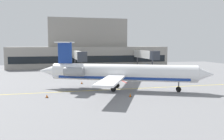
# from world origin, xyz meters

# --- Properties ---
(ground) EXTENTS (120.00, 120.00, 0.11)m
(ground) POSITION_xyz_m (0.00, -0.00, -0.05)
(ground) COLOR slate
(terminal_building) EXTENTS (56.35, 12.21, 17.52)m
(terminal_building) POSITION_xyz_m (2.29, 46.40, 6.54)
(terminal_building) COLOR gray
(terminal_building) RESTS_ON ground
(jet_bridge_west) EXTENTS (2.40, 17.32, 6.19)m
(jet_bridge_west) POSITION_xyz_m (18.22, 30.62, 4.80)
(jet_bridge_west) COLOR silver
(jet_bridge_west) RESTS_ON ground
(jet_bridge_east) EXTENTS (2.40, 20.94, 6.25)m
(jet_bridge_east) POSITION_xyz_m (-3.70, 28.78, 4.87)
(jet_bridge_east) COLOR silver
(jet_bridge_east) RESTS_ON ground
(regional_jet) EXTENTS (29.59, 24.20, 8.60)m
(regional_jet) POSITION_xyz_m (0.10, -1.74, 3.11)
(regional_jet) COLOR white
(regional_jet) RESTS_ON ground
(baggage_tug) EXTENTS (4.02, 2.59, 2.19)m
(baggage_tug) POSITION_xyz_m (15.18, 23.71, 0.99)
(baggage_tug) COLOR #1E4CB2
(baggage_tug) RESTS_ON ground
(pushback_tractor) EXTENTS (4.33, 2.67, 2.27)m
(pushback_tractor) POSITION_xyz_m (2.13, 15.94, 1.03)
(pushback_tractor) COLOR #E5B20C
(pushback_tractor) RESTS_ON ground
(belt_loader) EXTENTS (3.81, 3.13, 2.03)m
(belt_loader) POSITION_xyz_m (11.24, 13.89, 0.93)
(belt_loader) COLOR #E5B20C
(belt_loader) RESTS_ON ground
(safety_cone_alpha) EXTENTS (0.47, 0.47, 0.55)m
(safety_cone_alpha) POSITION_xyz_m (-1.28, 4.64, 0.25)
(safety_cone_alpha) COLOR orange
(safety_cone_alpha) RESTS_ON ground
(safety_cone_bravo) EXTENTS (0.47, 0.47, 0.55)m
(safety_cone_bravo) POSITION_xyz_m (-5.58, 6.78, 0.25)
(safety_cone_bravo) COLOR orange
(safety_cone_bravo) RESTS_ON ground
(safety_cone_charlie) EXTENTS (0.47, 0.47, 0.55)m
(safety_cone_charlie) POSITION_xyz_m (0.04, -7.87, 0.25)
(safety_cone_charlie) COLOR orange
(safety_cone_charlie) RESTS_ON ground
(safety_cone_delta) EXTENTS (0.47, 0.47, 0.55)m
(safety_cone_delta) POSITION_xyz_m (-12.49, -5.25, 0.25)
(safety_cone_delta) COLOR orange
(safety_cone_delta) RESTS_ON ground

